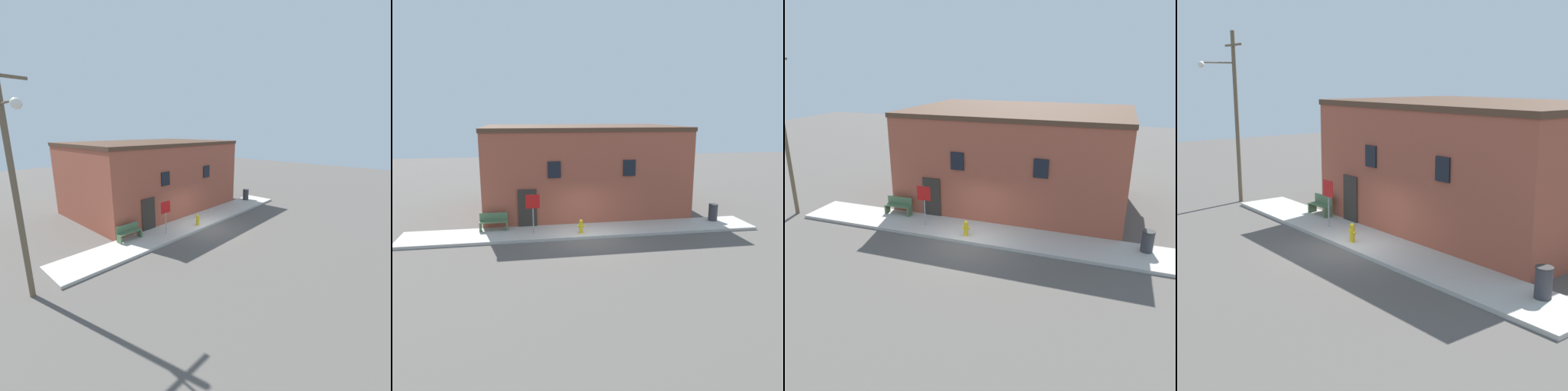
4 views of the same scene
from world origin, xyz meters
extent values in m
plane|color=#56514C|center=(0.00, 0.00, 0.00)|extent=(80.00, 80.00, 0.00)
cube|color=#BCB7AD|center=(0.00, 1.21, 0.07)|extent=(18.72, 2.42, 0.15)
cube|color=#9E4C38|center=(0.67, 6.57, 2.61)|extent=(12.02, 8.31, 5.22)
cube|color=#4C3323|center=(0.67, 6.57, 5.34)|extent=(12.12, 8.41, 0.24)
cube|color=black|center=(-1.44, 2.39, 3.24)|extent=(0.70, 0.08, 0.90)
cube|color=black|center=(2.77, 2.39, 3.24)|extent=(0.70, 0.08, 0.90)
cube|color=#2D2823|center=(-2.94, 2.39, 1.10)|extent=(1.00, 0.08, 2.20)
cylinder|color=gold|center=(-0.28, 0.57, 0.45)|extent=(0.20, 0.20, 0.61)
sphere|color=gold|center=(-0.28, 0.57, 0.81)|extent=(0.18, 0.18, 0.18)
cylinder|color=gold|center=(-0.43, 0.57, 0.55)|extent=(0.11, 0.09, 0.09)
cylinder|color=gold|center=(-0.12, 0.57, 0.55)|extent=(0.11, 0.09, 0.09)
cylinder|color=gray|center=(-2.68, 1.06, 1.17)|extent=(0.06, 0.06, 2.04)
cube|color=red|center=(-2.68, 1.04, 1.83)|extent=(0.71, 0.02, 0.71)
cube|color=#4C6B47|center=(-5.42, 1.90, 0.38)|extent=(0.08, 0.44, 0.45)
cube|color=#4C6B47|center=(-4.04, 1.90, 0.38)|extent=(0.08, 0.44, 0.45)
cube|color=#4C6B47|center=(-4.73, 1.90, 0.62)|extent=(1.46, 0.44, 0.04)
cube|color=#4C6B47|center=(-4.73, 2.10, 0.85)|extent=(1.46, 0.04, 0.42)
cylinder|color=#333338|center=(7.65, 1.71, 0.60)|extent=(0.51, 0.51, 0.90)
cylinder|color=#2D2D2D|center=(7.65, 1.71, 1.08)|extent=(0.53, 0.53, 0.06)
cylinder|color=brown|center=(-10.25, 0.41, 4.38)|extent=(0.20, 0.20, 8.75)
cylinder|color=brown|center=(-10.25, -0.44, 7.18)|extent=(0.07, 1.70, 0.07)
sphere|color=silver|center=(-10.25, -1.29, 7.08)|extent=(0.32, 0.32, 0.32)
cube|color=brown|center=(-10.25, 0.41, 8.05)|extent=(1.80, 0.10, 0.10)
camera|label=1|loc=(-12.67, -10.35, 6.33)|focal=24.00mm
camera|label=2|loc=(-3.22, -18.03, 6.14)|focal=35.00mm
camera|label=3|loc=(5.87, -14.62, 7.83)|focal=35.00mm
camera|label=4|loc=(16.38, -11.26, 6.39)|focal=50.00mm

